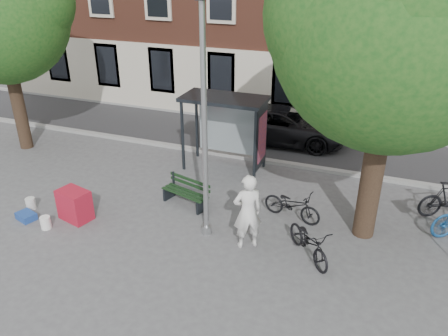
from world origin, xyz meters
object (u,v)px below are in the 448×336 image
lamppost (205,139)px  painter (248,212)px  bike_c (309,241)px  car_dark (283,125)px  red_stand (75,205)px  bench (186,193)px  bus_shelter (236,117)px  bike_a (292,205)px

lamppost → painter: lamppost is taller
bike_c → car_dark: (-2.44, 7.26, 0.23)m
red_stand → bench: bearing=35.4°
painter → car_dark: (-0.85, 7.34, -0.32)m
bike_c → painter: bearing=141.8°
bus_shelter → painter: size_ratio=1.38×
bike_c → red_stand: size_ratio=1.99×
painter → car_dark: size_ratio=0.41×
lamppost → bus_shelter: bearing=98.4°
bike_c → lamppost: bearing=137.5°
bike_a → red_stand: size_ratio=1.93×
bus_shelter → car_dark: size_ratio=0.56×
bike_c → red_stand: (-6.59, -0.57, -0.02)m
painter → bike_a: size_ratio=1.18×
painter → bench: (-2.38, 1.37, -0.66)m
bench → red_stand: bearing=-128.8°
lamppost → car_dark: bearing=87.2°
painter → bench: painter is taller
painter → bus_shelter: bearing=-101.3°
painter → bike_c: 1.69m
bench → bike_c: bike_c is taller
bus_shelter → bike_c: (3.40, -4.18, -1.45)m
red_stand → bike_c: bearing=5.0°
bench → car_dark: bearing=91.4°
bike_c → bus_shelter: bearing=88.1°
painter → bench: bearing=-64.3°
bike_a → painter: bearing=168.6°
bench → bike_a: size_ratio=0.93×
bench → car_dark: (1.53, 5.97, 0.34)m
painter → bench: size_ratio=1.27×
painter → bike_c: (1.59, 0.08, -0.56)m
lamppost → painter: 2.13m
lamppost → bus_shelter: size_ratio=2.14×
bike_a → car_dark: bearing=30.2°
bus_shelter → car_dark: bus_shelter is taller
painter → bike_c: painter is taller
bench → bike_c: size_ratio=0.90×
lamppost → bus_shelter: lamppost is taller
lamppost → painter: bearing=-7.0°
painter → bike_a: (0.80, 1.70, -0.57)m
bike_c → red_stand: 6.62m
bike_a → bench: bearing=109.7°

